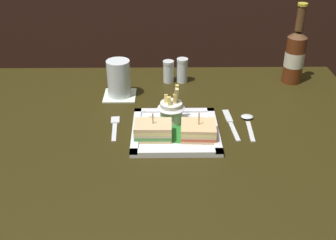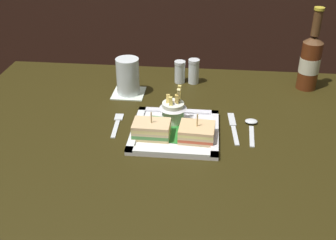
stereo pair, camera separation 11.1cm
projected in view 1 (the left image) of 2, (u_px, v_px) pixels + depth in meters
name	position (u px, v px, depth m)	size (l,w,h in m)	color
dining_table	(161.00, 180.00, 1.21)	(1.22, 0.91, 0.77)	black
square_plate	(175.00, 131.00, 1.12)	(0.23, 0.23, 0.02)	white
sandwich_half_left	(153.00, 130.00, 1.08)	(0.10, 0.07, 0.07)	#D7BA7A
sandwich_half_right	(198.00, 131.00, 1.08)	(0.09, 0.08, 0.07)	#D7B684
fries_cup	(171.00, 108.00, 1.14)	(0.08, 0.08, 0.11)	silver
beer_bottle	(295.00, 55.00, 1.37)	(0.06, 0.06, 0.26)	#602912
drink_coaster	(120.00, 95.00, 1.32)	(0.10, 0.10, 0.00)	silver
water_glass	(119.00, 80.00, 1.30)	(0.07, 0.07, 0.12)	silver
fork	(115.00, 126.00, 1.15)	(0.03, 0.13, 0.00)	silver
knife	(231.00, 123.00, 1.17)	(0.03, 0.17, 0.00)	silver
spoon	(248.00, 120.00, 1.18)	(0.03, 0.14, 0.01)	silver
salt_shaker	(168.00, 73.00, 1.40)	(0.04, 0.04, 0.07)	silver
pepper_shaker	(182.00, 72.00, 1.40)	(0.04, 0.04, 0.08)	silver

